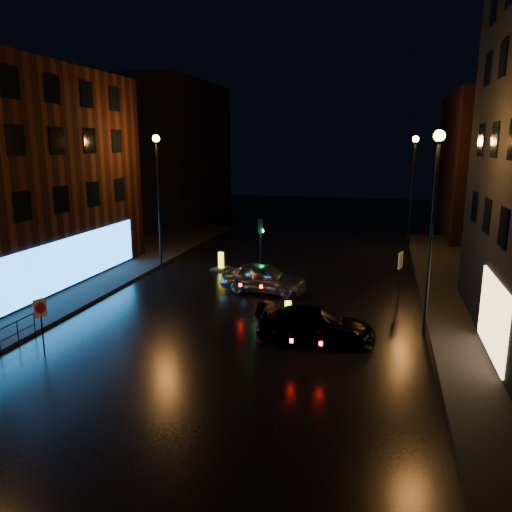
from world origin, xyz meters
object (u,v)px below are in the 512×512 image
object	(u,v)px
bollard_far	(221,266)
road_sign_right	(400,265)
bollard_near	(288,317)
traffic_signal	(261,266)
silver_hatchback	(264,278)
dark_sedan	(315,325)
road_sign_left	(41,313)

from	to	relation	value
bollard_far	road_sign_right	xyz separation A→B (m)	(10.80, -3.94, 1.66)
bollard_near	bollard_far	world-z (taller)	bollard_far
traffic_signal	bollard_far	distance (m)	2.81
silver_hatchback	dark_sedan	size ratio (longest dim) A/B	0.96
bollard_far	road_sign_right	bearing A→B (deg)	-0.39
silver_hatchback	bollard_far	bearing A→B (deg)	48.08
dark_sedan	bollard_near	distance (m)	2.55
silver_hatchback	road_sign_left	distance (m)	11.78
dark_sedan	road_sign_left	world-z (taller)	road_sign_left
silver_hatchback	bollard_near	distance (m)	4.75
silver_hatchback	bollard_far	xyz separation A→B (m)	(-3.77, 4.11, -0.54)
silver_hatchback	road_sign_left	xyz separation A→B (m)	(-6.33, -9.90, 0.83)
traffic_signal	bollard_far	bearing A→B (deg)	168.16
dark_sedan	bollard_near	bearing A→B (deg)	29.94
traffic_signal	road_sign_left	xyz separation A→B (m)	(-5.30, -13.43, 1.11)
silver_hatchback	road_sign_left	bearing A→B (deg)	152.94
bollard_near	road_sign_right	bearing A→B (deg)	47.89
silver_hatchback	dark_sedan	distance (m)	7.20
bollard_near	road_sign_right	world-z (taller)	road_sign_right
dark_sedan	road_sign_right	size ratio (longest dim) A/B	1.88
traffic_signal	bollard_far	world-z (taller)	traffic_signal
bollard_near	traffic_signal	bearing A→B (deg)	118.24
traffic_signal	silver_hatchback	world-z (taller)	traffic_signal
bollard_far	dark_sedan	bearing A→B (deg)	-34.74
bollard_near	road_sign_left	distance (m)	10.29
bollard_near	silver_hatchback	bearing A→B (deg)	122.85
dark_sedan	bollard_far	world-z (taller)	dark_sedan
dark_sedan	bollard_far	distance (m)	12.72
traffic_signal	road_sign_left	distance (m)	14.48
dark_sedan	road_sign_left	bearing A→B (deg)	103.48
road_sign_left	dark_sedan	bearing A→B (deg)	40.86
road_sign_left	bollard_far	bearing A→B (deg)	100.27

